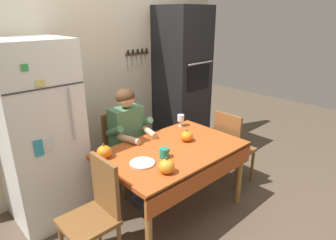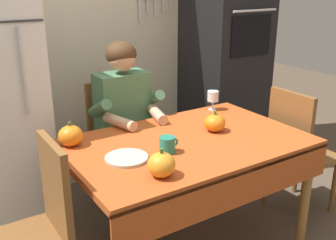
# 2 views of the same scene
# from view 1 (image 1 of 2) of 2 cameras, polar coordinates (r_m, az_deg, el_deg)

# --- Properties ---
(ground_plane) EXTENTS (10.00, 10.00, 0.00)m
(ground_plane) POSITION_cam_1_polar(r_m,az_deg,el_deg) (3.21, 2.11, -18.17)
(ground_plane) COLOR brown
(ground_plane) RESTS_ON ground
(back_wall_assembly) EXTENTS (3.70, 0.13, 2.60)m
(back_wall_assembly) POSITION_cam_1_polar(r_m,az_deg,el_deg) (3.68, -12.33, 8.93)
(back_wall_assembly) COLOR beige
(back_wall_assembly) RESTS_ON ground
(refrigerator) EXTENTS (0.68, 0.71, 1.80)m
(refrigerator) POSITION_cam_1_polar(r_m,az_deg,el_deg) (3.05, -23.98, -2.63)
(refrigerator) COLOR white
(refrigerator) RESTS_ON ground
(wall_oven) EXTENTS (0.60, 0.64, 2.10)m
(wall_oven) POSITION_cam_1_polar(r_m,az_deg,el_deg) (4.07, 2.73, 6.85)
(wall_oven) COLOR black
(wall_oven) RESTS_ON ground
(dining_table) EXTENTS (1.40, 0.90, 0.74)m
(dining_table) POSITION_cam_1_polar(r_m,az_deg,el_deg) (2.90, 1.19, -7.26)
(dining_table) COLOR #9E6B33
(dining_table) RESTS_ON ground
(chair_behind_person) EXTENTS (0.40, 0.40, 0.93)m
(chair_behind_person) POSITION_cam_1_polar(r_m,az_deg,el_deg) (3.47, -9.14, -5.34)
(chair_behind_person) COLOR brown
(chair_behind_person) RESTS_ON ground
(seated_person) EXTENTS (0.47, 0.55, 1.25)m
(seated_person) POSITION_cam_1_polar(r_m,az_deg,el_deg) (3.23, -7.46, -2.81)
(seated_person) COLOR #38384C
(seated_person) RESTS_ON ground
(chair_right_side) EXTENTS (0.40, 0.40, 0.93)m
(chair_right_side) POSITION_cam_1_polar(r_m,az_deg,el_deg) (3.56, 12.34, -4.89)
(chair_right_side) COLOR brown
(chair_right_side) RESTS_ON ground
(chair_left_side) EXTENTS (0.40, 0.40, 0.93)m
(chair_left_side) POSITION_cam_1_polar(r_m,az_deg,el_deg) (2.51, -14.02, -16.73)
(chair_left_side) COLOR brown
(chair_left_side) RESTS_ON ground
(coffee_mug) EXTENTS (0.11, 0.09, 0.09)m
(coffee_mug) POSITION_cam_1_polar(r_m,az_deg,el_deg) (2.68, -0.74, -6.52)
(coffee_mug) COLOR #237F66
(coffee_mug) RESTS_ON dining_table
(wine_glass) EXTENTS (0.08, 0.08, 0.14)m
(wine_glass) POSITION_cam_1_polar(r_m,az_deg,el_deg) (3.40, 2.53, 0.35)
(wine_glass) COLOR white
(wine_glass) RESTS_ON dining_table
(pumpkin_large) EXTENTS (0.14, 0.14, 0.14)m
(pumpkin_large) POSITION_cam_1_polar(r_m,az_deg,el_deg) (2.43, -0.30, -9.14)
(pumpkin_large) COLOR orange
(pumpkin_large) RESTS_ON dining_table
(pumpkin_medium) EXTENTS (0.13, 0.13, 0.13)m
(pumpkin_medium) POSITION_cam_1_polar(r_m,az_deg,el_deg) (3.02, 3.70, -3.18)
(pumpkin_medium) COLOR orange
(pumpkin_medium) RESTS_ON dining_table
(pumpkin_small) EXTENTS (0.14, 0.14, 0.14)m
(pumpkin_small) POSITION_cam_1_polar(r_m,az_deg,el_deg) (2.74, -12.52, -6.12)
(pumpkin_small) COLOR orange
(pumpkin_small) RESTS_ON dining_table
(serving_tray) EXTENTS (0.23, 0.23, 0.02)m
(serving_tray) POSITION_cam_1_polar(r_m,az_deg,el_deg) (2.60, -5.12, -8.48)
(serving_tray) COLOR #B7B2A8
(serving_tray) RESTS_ON dining_table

